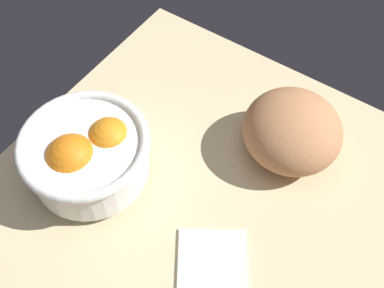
{
  "coord_description": "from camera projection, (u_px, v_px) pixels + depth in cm",
  "views": [
    {
      "loc": [
        21.86,
        15.9,
        64.23
      ],
      "look_at": [
        -11.49,
        -6.83,
        5.0
      ],
      "focal_mm": 43.41,
      "sensor_mm": 36.0,
      "label": 1
    }
  ],
  "objects": [
    {
      "name": "ground_plane",
      "position": [
        187.0,
        242.0,
        0.7
      ],
      "size": [
        78.01,
        67.53,
        3.0
      ],
      "primitive_type": "cube",
      "color": "beige"
    },
    {
      "name": "fruit_bowl",
      "position": [
        88.0,
        154.0,
        0.7
      ],
      "size": [
        19.64,
        19.64,
        10.85
      ],
      "color": "white",
      "rests_on": "ground"
    },
    {
      "name": "bread_loaf",
      "position": [
        292.0,
        131.0,
        0.73
      ],
      "size": [
        22.32,
        22.35,
        10.26
      ],
      "primitive_type": "ellipsoid",
      "rotation": [
        0.0,
        0.0,
        3.98
      ],
      "color": "#BC7D50",
      "rests_on": "ground"
    },
    {
      "name": "napkin_folded",
      "position": [
        212.0,
        270.0,
        0.65
      ],
      "size": [
        15.67,
        14.94,
        0.96
      ],
      "primitive_type": "cube",
      "rotation": [
        0.0,
        0.0,
        0.58
      ],
      "color": "silver",
      "rests_on": "ground"
    }
  ]
}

